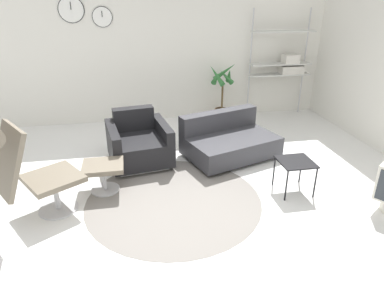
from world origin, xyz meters
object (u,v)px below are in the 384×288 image
couch_low (228,142)px  side_table (296,164)px  ottoman (103,171)px  shelf_unit (286,61)px  lounge_chair (20,162)px  potted_plant (222,95)px  armchair_red (139,144)px

couch_low → side_table: 1.27m
ottoman → couch_low: bearing=21.1°
ottoman → shelf_unit: (3.42, 2.37, 0.82)m
lounge_chair → ottoman: size_ratio=2.42×
shelf_unit → ottoman: bearing=-145.2°
potted_plant → couch_low: bearing=-101.2°
potted_plant → shelf_unit: bearing=4.9°
ottoman → couch_low: size_ratio=0.33×
armchair_red → couch_low: 1.35m
lounge_chair → armchair_red: size_ratio=1.20×
armchair_red → lounge_chair: bearing=36.4°
ottoman → couch_low: 1.95m
lounge_chair → couch_low: (2.58, 1.19, -0.49)m
armchair_red → shelf_unit: 3.47m
lounge_chair → shelf_unit: bearing=91.5°
potted_plant → side_table: bearing=-85.7°
potted_plant → lounge_chair: bearing=-136.4°
ottoman → side_table: side_table is taller
lounge_chair → potted_plant: size_ratio=1.07×
armchair_red → shelf_unit: size_ratio=0.49×
potted_plant → ottoman: bearing=-133.3°
lounge_chair → potted_plant: 4.00m
shelf_unit → potted_plant: bearing=-175.1°
lounge_chair → shelf_unit: shelf_unit is taller
shelf_unit → couch_low: bearing=-133.7°
ottoman → armchair_red: size_ratio=0.50×
potted_plant → shelf_unit: (1.29, 0.11, 0.58)m
armchair_red → potted_plant: bearing=-146.4°
lounge_chair → ottoman: bearing=90.0°
side_table → shelf_unit: bearing=69.0°
ottoman → potted_plant: size_ratio=0.44×
lounge_chair → armchair_red: (1.23, 1.24, -0.44)m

